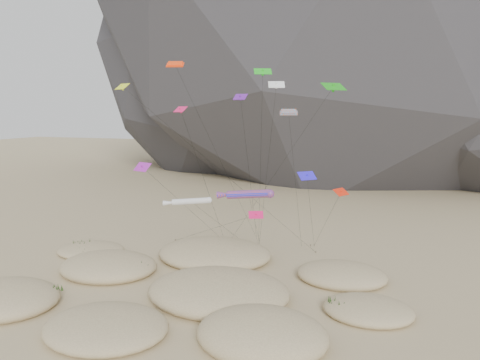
# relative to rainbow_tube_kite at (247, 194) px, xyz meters

# --- Properties ---
(ground) EXTENTS (500.00, 500.00, 0.00)m
(ground) POSITION_rel_rainbow_tube_kite_xyz_m (-3.70, -12.45, -10.18)
(ground) COLOR #CCB789
(ground) RESTS_ON ground
(dunes) EXTENTS (50.13, 36.21, 3.80)m
(dunes) POSITION_rel_rainbow_tube_kite_xyz_m (-4.58, -8.82, -9.47)
(dunes) COLOR #CCB789
(dunes) RESTS_ON ground
(dune_grass) EXTENTS (41.81, 28.06, 1.53)m
(dune_grass) POSITION_rel_rainbow_tube_kite_xyz_m (-3.53, -9.38, -9.33)
(dune_grass) COLOR black
(dune_grass) RESTS_ON ground
(kite_stakes) EXTENTS (22.65, 6.18, 0.30)m
(kite_stakes) POSITION_rel_rainbow_tube_kite_xyz_m (-2.07, 11.30, -10.03)
(kite_stakes) COLOR #3F2D1E
(kite_stakes) RESTS_ON ground
(rainbow_tube_kite) EXTENTS (7.87, 14.30, 11.06)m
(rainbow_tube_kite) POSITION_rel_rainbow_tube_kite_xyz_m (0.00, 0.00, 0.00)
(rainbow_tube_kite) COLOR #E55218
(rainbow_tube_kite) RESTS_ON ground
(white_tube_kite) EXTENTS (6.15, 16.16, 10.09)m
(white_tube_kite) POSITION_rel_rainbow_tube_kite_xyz_m (-6.54, -3.57, -0.72)
(white_tube_kite) COLOR silver
(white_tube_kite) RESTS_ON ground
(orange_parafoil) EXTENTS (8.96, 13.83, 27.60)m
(orange_parafoil) POSITION_rel_rainbow_tube_kite_xyz_m (-11.39, 3.31, 16.54)
(orange_parafoil) COLOR #FF3C0D
(orange_parafoil) RESTS_ON ground
(multi_parafoil) EXTENTS (2.36, 12.71, 21.06)m
(multi_parafoil) POSITION_rel_rainbow_tube_kite_xyz_m (5.05, 1.53, 10.16)
(multi_parafoil) COLOR #F34E19
(multi_parafoil) RESTS_ON ground
(delta_kites) EXTENTS (30.18, 21.72, 26.05)m
(delta_kites) POSITION_rel_rainbow_tube_kite_xyz_m (0.41, -1.06, 8.44)
(delta_kites) COLOR #E9165B
(delta_kites) RESTS_ON ground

